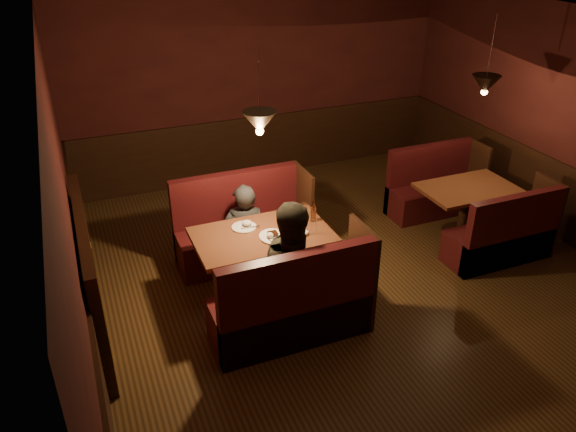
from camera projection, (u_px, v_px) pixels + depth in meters
name	position (u px, v px, depth m)	size (l,w,h in m)	color
room	(344.00, 209.00, 6.02)	(6.02, 7.02, 2.92)	#3D2916
main_table	(264.00, 248.00, 6.15)	(1.48, 0.90, 1.04)	#5F2C18
main_bench_far	(243.00, 232.00, 6.96)	(1.63, 0.58, 1.11)	#450C15
main_bench_near	(295.00, 310.00, 5.59)	(1.63, 0.58, 1.11)	#450C15
second_table	(466.00, 199.00, 7.40)	(1.24, 0.79, 0.70)	#5F2C18
second_bench_far	(433.00, 191.00, 8.11)	(1.37, 0.51, 0.98)	#450C15
second_bench_near	(504.00, 239.00, 6.91)	(1.37, 0.51, 0.98)	#450C15
diner_a	(244.00, 214.00, 6.59)	(0.53, 0.35, 1.46)	#29292B
diner_b	(296.00, 251.00, 5.61)	(0.84, 0.66, 1.73)	black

